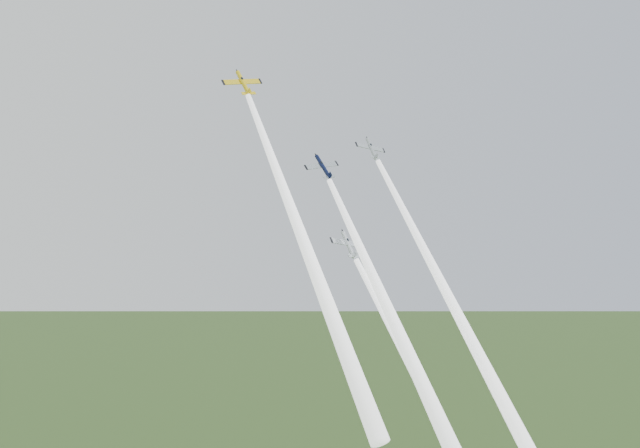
{
  "coord_description": "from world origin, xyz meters",
  "views": [
    {
      "loc": [
        -62.46,
        -122.55,
        89.42
      ],
      "look_at": [
        0.0,
        -6.0,
        92.0
      ],
      "focal_mm": 45.0,
      "sensor_mm": 36.0,
      "label": 1
    }
  ],
  "objects_px": {
    "plane_navy": "(323,167)",
    "plane_silver_right": "(371,149)",
    "plane_yellow": "(243,83)",
    "plane_silver_low": "(348,244)"
  },
  "relations": [
    {
      "from": "plane_navy",
      "to": "plane_silver_right",
      "type": "xyz_separation_m",
      "value": [
        12.86,
        4.93,
        4.31
      ]
    },
    {
      "from": "plane_navy",
      "to": "plane_silver_low",
      "type": "bearing_deg",
      "value": -86.83
    },
    {
      "from": "plane_navy",
      "to": "plane_silver_right",
      "type": "distance_m",
      "value": 14.43
    },
    {
      "from": "plane_navy",
      "to": "plane_silver_right",
      "type": "relative_size",
      "value": 1.0
    },
    {
      "from": "plane_yellow",
      "to": "plane_navy",
      "type": "distance_m",
      "value": 19.71
    },
    {
      "from": "plane_yellow",
      "to": "plane_silver_low",
      "type": "distance_m",
      "value": 33.08
    },
    {
      "from": "plane_yellow",
      "to": "plane_navy",
      "type": "height_order",
      "value": "plane_yellow"
    },
    {
      "from": "plane_silver_low",
      "to": "plane_navy",
      "type": "bearing_deg",
      "value": 86.78
    },
    {
      "from": "plane_yellow",
      "to": "plane_navy",
      "type": "xyz_separation_m",
      "value": [
        12.64,
        -5.25,
        -14.18
      ]
    },
    {
      "from": "plane_yellow",
      "to": "plane_navy",
      "type": "bearing_deg",
      "value": -23.88
    }
  ]
}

